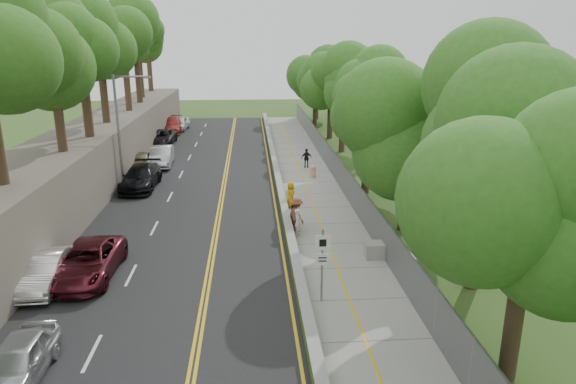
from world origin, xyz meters
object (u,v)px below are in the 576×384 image
at_px(signpost, 322,258).
at_px(car_1, 44,271).
at_px(streetlight, 121,125).
at_px(car_2, 88,262).
at_px(construction_barrel, 312,172).
at_px(painter_0, 291,195).
at_px(concrete_block, 376,250).
at_px(car_0, 17,362).
at_px(person_far, 307,158).

xyz_separation_m(signpost, car_1, (-11.65, 2.19, -1.22)).
xyz_separation_m(streetlight, car_2, (1.45, -14.02, -3.87)).
height_order(construction_barrel, painter_0, painter_0).
bearing_deg(painter_0, concrete_block, -174.01).
distance_m(car_0, car_2, 7.32).
bearing_deg(signpost, painter_0, 91.41).
distance_m(streetlight, signpost, 20.72).
bearing_deg(car_0, streetlight, 93.89).
bearing_deg(car_1, car_0, -79.33).
bearing_deg(construction_barrel, streetlight, -169.85).
height_order(streetlight, car_0, streetlight).
relative_size(car_0, painter_0, 2.44).
xyz_separation_m(streetlight, signpost, (11.51, -17.02, -2.68)).
bearing_deg(construction_barrel, painter_0, -107.27).
relative_size(construction_barrel, car_1, 0.20).
bearing_deg(car_1, person_far, 53.27).
bearing_deg(signpost, car_1, 169.34).
distance_m(car_1, car_2, 1.78).
distance_m(construction_barrel, car_1, 21.95).
bearing_deg(streetlight, painter_0, -23.29).
bearing_deg(car_1, car_2, 23.65).
xyz_separation_m(streetlight, car_1, (-0.14, -14.82, -3.90)).
height_order(construction_barrel, car_0, car_0).
relative_size(construction_barrel, car_0, 0.22).
bearing_deg(car_2, concrete_block, 6.10).
bearing_deg(concrete_block, car_2, -175.01).
height_order(streetlight, construction_barrel, streetlight).
relative_size(car_2, person_far, 3.34).
relative_size(streetlight, person_far, 5.08).
distance_m(construction_barrel, car_2, 20.36).
xyz_separation_m(streetlight, painter_0, (11.21, -4.83, -3.77)).
distance_m(signpost, car_2, 10.57).
bearing_deg(concrete_block, car_1, -172.50).
bearing_deg(concrete_block, streetlight, 138.94).
height_order(concrete_block, painter_0, painter_0).
xyz_separation_m(construction_barrel, concrete_block, (1.30, -15.27, -0.06)).
relative_size(concrete_block, person_far, 0.71).
height_order(construction_barrel, car_1, car_1).
relative_size(car_2, painter_0, 3.21).
height_order(concrete_block, car_2, car_2).
relative_size(streetlight, concrete_block, 7.19).
distance_m(car_0, car_1, 6.71).
bearing_deg(painter_0, car_2, 115.43).
bearing_deg(painter_0, signpost, 163.56).
bearing_deg(construction_barrel, person_far, 92.12).
bearing_deg(person_far, car_1, 52.77).
xyz_separation_m(concrete_block, car_1, (-14.90, -1.96, 0.32)).
distance_m(concrete_block, painter_0, 8.79).
height_order(concrete_block, car_0, car_0).
distance_m(streetlight, painter_0, 12.78).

